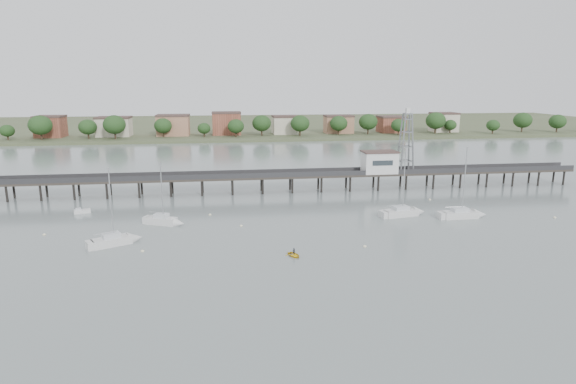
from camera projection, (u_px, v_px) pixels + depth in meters
name	position (u px, v px, depth m)	size (l,w,h in m)	color
ground_plane	(335.00, 304.00, 56.16)	(500.00, 500.00, 0.00)	slate
pier	(277.00, 176.00, 113.30)	(150.00, 5.00, 5.50)	#2D2823
pier_building	(379.00, 162.00, 116.02)	(8.40, 5.40, 5.30)	silver
lattice_tower	(406.00, 143.00, 115.91)	(3.20, 3.20, 15.50)	slate
sailboat_c	(407.00, 212.00, 93.65)	(9.15, 4.21, 14.51)	silver
sailboat_a	(120.00, 240.00, 76.98)	(8.13, 5.77, 13.18)	silver
sailboat_b	(167.00, 221.00, 87.45)	(7.52, 4.88, 12.12)	silver
sailboat_d	(467.00, 214.00, 92.12)	(8.85, 2.69, 14.51)	silver
white_tender	(82.00, 211.00, 95.38)	(3.30, 2.09, 1.19)	silver
yellow_dinghy	(294.00, 256.00, 71.64)	(1.93, 0.56, 2.70)	yellow
dinghy_occupant	(294.00, 256.00, 71.64)	(0.38, 1.03, 0.25)	black
mooring_buoys	(294.00, 225.00, 87.13)	(93.72, 29.02, 0.39)	#F9F0C1
far_shore	(243.00, 125.00, 287.50)	(500.00, 170.00, 10.40)	#475133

